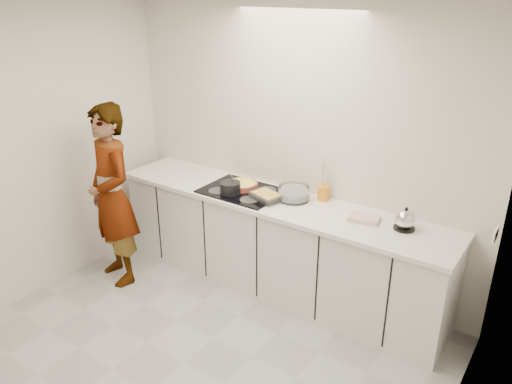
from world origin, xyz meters
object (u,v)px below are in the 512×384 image
Objects in this scene: mixing_bowl at (294,194)px; kettle at (405,220)px; hob at (242,191)px; saucepan at (230,188)px; utensil_crock at (323,193)px; cook at (112,196)px; tart_dish at (242,185)px; baking_dish at (266,196)px.

mixing_bowl is 1.01m from kettle.
hob is 0.50m from mixing_bowl.
saucepan is (-0.05, -0.11, 0.06)m from hob.
mixing_bowl is 2.13× the size of utensil_crock.
hob is 0.41× the size of cook.
kettle is at bearing 4.09° from hob.
utensil_crock is at bearing 15.31° from tart_dish.
tart_dish is 1.54m from kettle.
saucepan is at bearing -167.33° from baking_dish.
cook reaches higher than saucepan.
hob is 0.14m from saucepan.
utensil_crock is (0.70, 0.26, 0.06)m from hob.
mixing_bowl is at bearing 12.68° from hob.
saucepan is at bearing 49.28° from cook.
baking_dish is at bearing 12.67° from saucepan.
baking_dish is at bearing -143.92° from utensil_crock.
hob is 1.85× the size of tart_dish.
hob is at bearing 66.09° from saucepan.
utensil_crock is 0.08× the size of cook.
baking_dish is 2.38× the size of utensil_crock.
hob is at bearing -167.32° from mixing_bowl.
mixing_bowl is 1.50× the size of kettle.
mixing_bowl is (0.19, 0.15, 0.02)m from baking_dish.
hob is at bearing -175.91° from kettle.
cook reaches higher than baking_dish.
cook is (-0.99, -0.70, -0.05)m from hob.
tart_dish is 1.77× the size of saucepan.
saucepan is at bearing -157.38° from mixing_bowl.
saucepan is 0.35m from baking_dish.
hob is 1.50m from kettle.
baking_dish reaches higher than tart_dish.
baking_dish is at bearing -7.28° from hob.
saucepan is at bearing -171.84° from kettle.
saucepan is 0.78× the size of mixing_bowl.
tart_dish is at bearing -164.69° from utensil_crock.
hob is at bearing 52.61° from cook.
hob is at bearing 172.72° from baking_dish.
tart_dish is 0.17m from saucepan.
cook is at bearing -148.14° from saucepan.
tart_dish is 2.07× the size of kettle.
utensil_crock is 1.94m from cook.
tart_dish reaches higher than hob.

